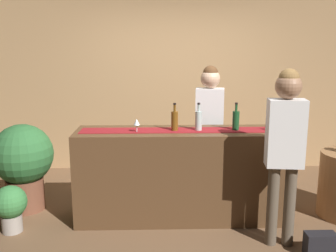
{
  "coord_description": "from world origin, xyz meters",
  "views": [
    {
      "loc": [
        -0.28,
        -4.09,
        1.91
      ],
      "look_at": [
        -0.16,
        0.0,
        1.06
      ],
      "focal_mm": 41.46,
      "sensor_mm": 36.0,
      "label": 1
    }
  ],
  "objects_px": {
    "customer_sipping": "(285,139)",
    "potted_plant_tall": "(23,161)",
    "wine_glass_mid_counter": "(272,121)",
    "bartender": "(209,118)",
    "handbag": "(320,244)",
    "wine_bottle_clear": "(199,120)",
    "wine_glass_near_customer": "(137,122)",
    "wine_bottle_amber": "(175,120)",
    "potted_plant_small": "(10,206)",
    "wine_bottle_green": "(236,120)"
  },
  "relations": [
    {
      "from": "customer_sipping",
      "to": "potted_plant_tall",
      "type": "distance_m",
      "value": 2.93
    },
    {
      "from": "wine_glass_mid_counter",
      "to": "bartender",
      "type": "distance_m",
      "value": 0.86
    },
    {
      "from": "customer_sipping",
      "to": "handbag",
      "type": "xyz_separation_m",
      "value": [
        0.31,
        -0.22,
        -0.95
      ]
    },
    {
      "from": "wine_bottle_clear",
      "to": "wine_glass_near_customer",
      "type": "distance_m",
      "value": 0.66
    },
    {
      "from": "bartender",
      "to": "potted_plant_tall",
      "type": "distance_m",
      "value": 2.27
    },
    {
      "from": "wine_glass_mid_counter",
      "to": "wine_glass_near_customer",
      "type": "bearing_deg",
      "value": -178.99
    },
    {
      "from": "wine_bottle_amber",
      "to": "potted_plant_small",
      "type": "bearing_deg",
      "value": -170.7
    },
    {
      "from": "potted_plant_tall",
      "to": "handbag",
      "type": "relative_size",
      "value": 3.67
    },
    {
      "from": "wine_glass_mid_counter",
      "to": "potted_plant_tall",
      "type": "bearing_deg",
      "value": 173.27
    },
    {
      "from": "customer_sipping",
      "to": "handbag",
      "type": "bearing_deg",
      "value": -28.72
    },
    {
      "from": "potted_plant_tall",
      "to": "handbag",
      "type": "height_order",
      "value": "potted_plant_tall"
    },
    {
      "from": "wine_bottle_amber",
      "to": "wine_bottle_clear",
      "type": "relative_size",
      "value": 1.0
    },
    {
      "from": "wine_bottle_green",
      "to": "customer_sipping",
      "type": "xyz_separation_m",
      "value": [
        0.34,
        -0.62,
        -0.06
      ]
    },
    {
      "from": "wine_glass_mid_counter",
      "to": "handbag",
      "type": "height_order",
      "value": "wine_glass_mid_counter"
    },
    {
      "from": "wine_glass_mid_counter",
      "to": "customer_sipping",
      "type": "bearing_deg",
      "value": -93.89
    },
    {
      "from": "wine_bottle_amber",
      "to": "wine_glass_near_customer",
      "type": "xyz_separation_m",
      "value": [
        -0.4,
        -0.06,
        -0.01
      ]
    },
    {
      "from": "wine_glass_near_customer",
      "to": "potted_plant_small",
      "type": "bearing_deg",
      "value": -170.54
    },
    {
      "from": "customer_sipping",
      "to": "wine_glass_mid_counter",
      "type": "bearing_deg",
      "value": 92.39
    },
    {
      "from": "wine_bottle_amber",
      "to": "bartender",
      "type": "height_order",
      "value": "bartender"
    },
    {
      "from": "wine_bottle_green",
      "to": "potted_plant_small",
      "type": "height_order",
      "value": "wine_bottle_green"
    },
    {
      "from": "wine_glass_near_customer",
      "to": "handbag",
      "type": "xyz_separation_m",
      "value": [
        1.72,
        -0.77,
        -1.0
      ]
    },
    {
      "from": "wine_bottle_green",
      "to": "potted_plant_small",
      "type": "bearing_deg",
      "value": -173.06
    },
    {
      "from": "wine_bottle_clear",
      "to": "wine_glass_near_customer",
      "type": "height_order",
      "value": "wine_bottle_clear"
    },
    {
      "from": "potted_plant_tall",
      "to": "handbag",
      "type": "xyz_separation_m",
      "value": [
        3.06,
        -1.13,
        -0.48
      ]
    },
    {
      "from": "wine_glass_near_customer",
      "to": "potted_plant_small",
      "type": "xyz_separation_m",
      "value": [
        -1.31,
        -0.22,
        -0.83
      ]
    },
    {
      "from": "handbag",
      "to": "bartender",
      "type": "bearing_deg",
      "value": 120.97
    },
    {
      "from": "wine_bottle_clear",
      "to": "handbag",
      "type": "height_order",
      "value": "wine_bottle_clear"
    },
    {
      "from": "customer_sipping",
      "to": "potted_plant_small",
      "type": "xyz_separation_m",
      "value": [
        -2.71,
        0.33,
        -0.77
      ]
    },
    {
      "from": "wine_glass_mid_counter",
      "to": "potted_plant_small",
      "type": "distance_m",
      "value": 2.88
    },
    {
      "from": "wine_bottle_green",
      "to": "wine_glass_near_customer",
      "type": "bearing_deg",
      "value": -176.2
    },
    {
      "from": "bartender",
      "to": "handbag",
      "type": "distance_m",
      "value": 1.91
    },
    {
      "from": "wine_bottle_amber",
      "to": "wine_bottle_green",
      "type": "distance_m",
      "value": 0.66
    },
    {
      "from": "wine_glass_near_customer",
      "to": "handbag",
      "type": "distance_m",
      "value": 2.13
    },
    {
      "from": "wine_bottle_amber",
      "to": "handbag",
      "type": "xyz_separation_m",
      "value": [
        1.31,
        -0.83,
        -1.01
      ]
    },
    {
      "from": "wine_bottle_amber",
      "to": "handbag",
      "type": "relative_size",
      "value": 1.08
    },
    {
      "from": "wine_bottle_clear",
      "to": "potted_plant_tall",
      "type": "relative_size",
      "value": 0.3
    },
    {
      "from": "wine_bottle_amber",
      "to": "handbag",
      "type": "distance_m",
      "value": 1.86
    },
    {
      "from": "wine_glass_near_customer",
      "to": "wine_glass_mid_counter",
      "type": "relative_size",
      "value": 1.0
    },
    {
      "from": "wine_bottle_amber",
      "to": "wine_glass_mid_counter",
      "type": "height_order",
      "value": "wine_bottle_amber"
    },
    {
      "from": "potted_plant_small",
      "to": "handbag",
      "type": "xyz_separation_m",
      "value": [
        3.02,
        -0.55,
        -0.18
      ]
    },
    {
      "from": "customer_sipping",
      "to": "bartender",
      "type": "bearing_deg",
      "value": 120.48
    },
    {
      "from": "wine_glass_near_customer",
      "to": "bartender",
      "type": "xyz_separation_m",
      "value": [
        0.86,
        0.66,
        -0.08
      ]
    },
    {
      "from": "wine_glass_mid_counter",
      "to": "bartender",
      "type": "bearing_deg",
      "value": 132.69
    },
    {
      "from": "customer_sipping",
      "to": "handbag",
      "type": "height_order",
      "value": "customer_sipping"
    },
    {
      "from": "wine_glass_mid_counter",
      "to": "potted_plant_small",
      "type": "bearing_deg",
      "value": -174.94
    },
    {
      "from": "wine_glass_mid_counter",
      "to": "customer_sipping",
      "type": "height_order",
      "value": "customer_sipping"
    },
    {
      "from": "wine_bottle_green",
      "to": "wine_glass_mid_counter",
      "type": "height_order",
      "value": "wine_bottle_green"
    },
    {
      "from": "wine_bottle_amber",
      "to": "potted_plant_tall",
      "type": "xyz_separation_m",
      "value": [
        -1.75,
        0.29,
        -0.53
      ]
    },
    {
      "from": "bartender",
      "to": "handbag",
      "type": "height_order",
      "value": "bartender"
    },
    {
      "from": "wine_glass_near_customer",
      "to": "bartender",
      "type": "height_order",
      "value": "bartender"
    }
  ]
}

